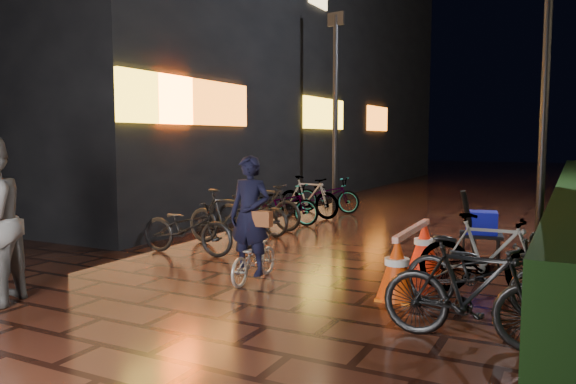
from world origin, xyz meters
The scene contains 10 objects.
ground centered at (0.00, 0.00, 0.00)m, with size 80.00×80.00×0.00m, color #381911.
hedge centered at (3.30, 8.00, 0.50)m, with size 0.70×20.00×1.00m, color black.
storefront_block centered at (-9.50, 11.50, 4.50)m, with size 12.09×22.00×9.00m.
lamp_post_hedge centered at (2.69, 5.21, 3.01)m, with size 0.52×0.23×5.46m.
lamp_post_sf centered at (-2.34, 7.15, 2.79)m, with size 0.49×0.16×5.08m.
cyclist centered at (-0.48, -0.19, 0.62)m, with size 0.61×1.18×1.67m.
traffic_barrier centered at (1.44, 0.59, 0.38)m, with size 0.50×1.91×0.77m.
cart_assembly centered at (2.04, 2.23, 0.59)m, with size 0.69×0.72×1.15m.
parked_bikes_storefront centered at (-2.33, 3.66, 0.47)m, with size 1.93×6.46×0.99m.
parked_bikes_hedge centered at (2.42, -0.28, 0.48)m, with size 1.74×2.25×0.99m.
Camera 1 is at (3.27, -6.44, 1.90)m, focal length 35.00 mm.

